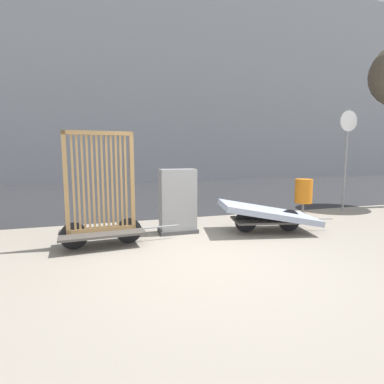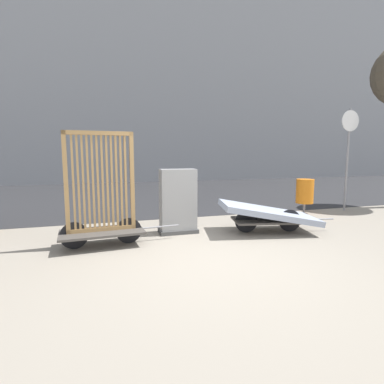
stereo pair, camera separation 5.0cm
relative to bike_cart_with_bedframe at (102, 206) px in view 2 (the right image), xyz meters
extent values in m
plane|color=gray|center=(1.64, -1.34, -0.71)|extent=(60.00, 60.00, 0.00)
cube|color=#2D2D30|center=(1.64, 6.78, -0.71)|extent=(56.00, 9.93, 0.01)
cube|color=gray|center=(1.64, 13.75, 5.27)|extent=(48.00, 4.00, 11.96)
cube|color=#4C4742|center=(-0.01, 0.00, -0.46)|extent=(1.47, 0.84, 0.04)
cylinder|color=black|center=(0.45, 0.04, -0.48)|extent=(0.46, 0.07, 0.46)
cylinder|color=black|center=(-0.47, -0.04, -0.48)|extent=(0.46, 0.07, 0.46)
cylinder|color=gray|center=(1.05, 0.08, -0.46)|extent=(0.70, 0.08, 0.03)
cube|color=#A87F4C|center=(-0.01, 0.00, -0.41)|extent=(1.16, 0.16, 0.07)
cube|color=#A87F4C|center=(-0.01, 0.00, 1.25)|extent=(1.16, 0.16, 0.07)
cube|color=#A87F4C|center=(-0.55, -0.04, 0.42)|extent=(0.08, 0.08, 1.72)
cube|color=#A87F4C|center=(0.54, 0.04, 0.42)|extent=(0.08, 0.08, 1.72)
cube|color=#A87F4C|center=(-0.44, -0.03, 0.42)|extent=(0.04, 0.05, 1.65)
cube|color=#A87F4C|center=(-0.36, -0.03, 0.42)|extent=(0.04, 0.05, 1.65)
cube|color=#A87F4C|center=(-0.28, -0.02, 0.42)|extent=(0.04, 0.05, 1.65)
cube|color=#A87F4C|center=(-0.20, -0.02, 0.42)|extent=(0.04, 0.05, 1.65)
cube|color=#A87F4C|center=(-0.12, -0.01, 0.42)|extent=(0.04, 0.05, 1.65)
cube|color=#A87F4C|center=(-0.04, 0.00, 0.42)|extent=(0.04, 0.05, 1.65)
cube|color=#A87F4C|center=(0.03, 0.00, 0.42)|extent=(0.04, 0.05, 1.65)
cube|color=#A87F4C|center=(0.11, 0.01, 0.42)|extent=(0.04, 0.05, 1.65)
cube|color=#A87F4C|center=(0.19, 0.01, 0.42)|extent=(0.04, 0.05, 1.65)
cube|color=#A87F4C|center=(0.27, 0.02, 0.42)|extent=(0.04, 0.05, 1.65)
cube|color=#A87F4C|center=(0.35, 0.03, 0.42)|extent=(0.04, 0.05, 1.65)
cube|color=#A87F4C|center=(0.43, 0.03, 0.42)|extent=(0.04, 0.05, 1.65)
cube|color=#4C4742|center=(3.29, 0.00, -0.46)|extent=(1.54, 1.01, 0.04)
cylinder|color=black|center=(3.74, -0.10, -0.48)|extent=(0.46, 0.13, 0.46)
cylinder|color=black|center=(2.84, 0.10, -0.48)|extent=(0.46, 0.13, 0.46)
cylinder|color=gray|center=(4.33, -0.22, -0.46)|extent=(0.69, 0.17, 0.03)
cube|color=#9EA8BC|center=(3.29, 0.00, -0.30)|extent=(2.11, 1.41, 0.45)
cube|color=#4C4C4C|center=(1.49, 0.48, -0.67)|extent=(0.78, 0.41, 0.08)
cube|color=gray|center=(1.49, 0.48, -0.06)|extent=(0.72, 0.35, 1.31)
cylinder|color=gray|center=(5.29, 1.47, -0.57)|extent=(0.06, 0.06, 0.28)
cylinder|color=orange|center=(5.29, 1.47, -0.11)|extent=(0.46, 0.46, 0.65)
cylinder|color=gray|center=(6.64, 1.47, 0.71)|extent=(0.06, 0.06, 2.85)
cylinder|color=white|center=(6.64, 1.45, 1.80)|extent=(0.57, 0.02, 0.57)
camera|label=1|loc=(-0.02, -5.34, 0.90)|focal=28.00mm
camera|label=2|loc=(0.03, -5.36, 0.90)|focal=28.00mm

